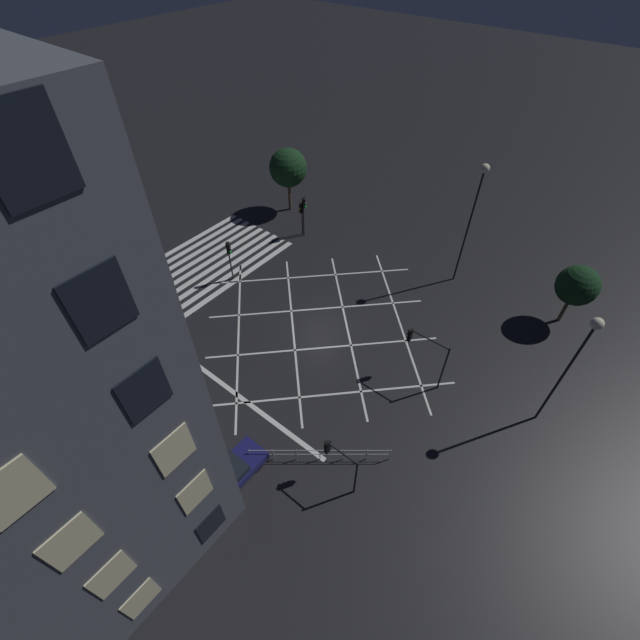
% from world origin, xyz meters
% --- Properties ---
extents(ground_plane, '(200.00, 200.00, 0.00)m').
position_xyz_m(ground_plane, '(0.00, 0.00, 0.00)').
color(ground_plane, black).
extents(road_markings, '(19.77, 25.99, 0.01)m').
position_xyz_m(road_markings, '(0.38, -8.94, 0.00)').
color(road_markings, silver).
rests_on(road_markings, ground_plane).
extents(traffic_light_median_north, '(0.36, 2.80, 3.83)m').
position_xyz_m(traffic_light_median_north, '(-0.51, 7.68, 2.83)').
color(traffic_light_median_north, black).
rests_on(traffic_light_median_north, ground_plane).
extents(traffic_light_sw_main, '(0.39, 0.36, 3.22)m').
position_xyz_m(traffic_light_sw_main, '(-8.23, -8.68, 2.31)').
color(traffic_light_sw_main, black).
rests_on(traffic_light_sw_main, ground_plane).
extents(traffic_light_median_south, '(0.36, 0.39, 3.61)m').
position_xyz_m(traffic_light_median_south, '(0.10, -8.85, 2.59)').
color(traffic_light_median_south, black).
rests_on(traffic_light_median_south, ground_plane).
extents(traffic_light_sw_cross, '(0.36, 0.39, 3.84)m').
position_xyz_m(traffic_light_sw_cross, '(-8.25, -8.35, 2.75)').
color(traffic_light_sw_cross, black).
rests_on(traffic_light_sw_cross, ground_plane).
extents(traffic_light_ne_cross, '(0.36, 2.08, 3.28)m').
position_xyz_m(traffic_light_ne_cross, '(8.25, 7.74, 2.38)').
color(traffic_light_ne_cross, black).
rests_on(traffic_light_ne_cross, ground_plane).
extents(traffic_light_se_main, '(2.15, 0.36, 3.39)m').
position_xyz_m(traffic_light_se_main, '(7.73, -8.54, 2.47)').
color(traffic_light_se_main, black).
rests_on(traffic_light_se_main, ground_plane).
extents(street_lamp_east, '(0.61, 0.61, 8.39)m').
position_xyz_m(street_lamp_east, '(-2.22, 14.78, 6.39)').
color(street_lamp_east, black).
rests_on(street_lamp_east, ground_plane).
extents(street_lamp_west, '(0.63, 0.63, 9.73)m').
position_xyz_m(street_lamp_west, '(-11.07, 5.08, 7.38)').
color(street_lamp_west, black).
rests_on(street_lamp_west, ground_plane).
extents(street_tree_near, '(2.81, 2.81, 4.75)m').
position_xyz_m(street_tree_near, '(-11.54, 13.25, 3.33)').
color(street_tree_near, brown).
rests_on(street_tree_near, ground_plane).
extents(street_tree_far, '(3.50, 3.50, 6.03)m').
position_xyz_m(street_tree_far, '(-10.90, -12.45, 4.27)').
color(street_tree_far, brown).
rests_on(street_tree_far, ground_plane).
extents(waiting_car, '(4.15, 1.73, 1.16)m').
position_xyz_m(waiting_car, '(11.76, 3.29, 0.56)').
color(waiting_car, '#191951').
rests_on(waiting_car, ground_plane).
extents(pedestrian_railing, '(4.85, 6.08, 1.05)m').
position_xyz_m(pedestrian_railing, '(7.94, 6.33, 0.66)').
color(pedestrian_railing, '#B7B7BC').
rests_on(pedestrian_railing, ground_plane).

